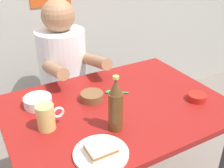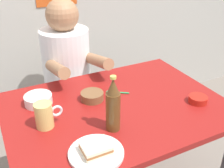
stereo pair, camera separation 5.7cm
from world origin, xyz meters
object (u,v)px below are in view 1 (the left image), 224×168
sambal_bowl_red (197,97)px  beer_mug (46,117)px  beer_bottle (116,106)px  stool (67,112)px  person_seated (63,61)px  plate_orange (101,154)px  dining_table (117,120)px  sandwich (101,149)px

sambal_bowl_red → beer_mug: bearing=168.8°
beer_bottle → stool: bearing=87.0°
person_seated → beer_mug: size_ratio=5.71×
stool → plate_orange: bearing=-100.9°
dining_table → stool: bearing=95.3°
plate_orange → stool: bearing=79.1°
person_seated → beer_mug: bearing=-115.8°
person_seated → sambal_bowl_red: 0.90m
stool → sandwich: (-0.18, -0.91, 0.42)m
person_seated → sandwich: person_seated is taller
plate_orange → beer_bottle: size_ratio=0.84×
dining_table → sandwich: bearing=-130.0°
dining_table → sandwich: (-0.23, -0.28, 0.13)m
beer_bottle → sambal_bowl_red: (0.49, 0.00, -0.10)m
plate_orange → sandwich: (0.00, 0.00, 0.02)m
person_seated → sambal_bowl_red: person_seated is taller
dining_table → beer_mug: (-0.36, -0.01, 0.15)m
dining_table → stool: 0.70m
person_seated → dining_table: bearing=-84.6°
dining_table → plate_orange: (-0.23, -0.28, 0.10)m
person_seated → sambal_bowl_red: size_ratio=7.49×
dining_table → sandwich: size_ratio=10.00×
beer_mug → sambal_bowl_red: beer_mug is taller
plate_orange → beer_mug: size_ratio=1.75×
dining_table → plate_orange: size_ratio=5.00×
sambal_bowl_red → stool: bearing=119.7°
dining_table → sambal_bowl_red: size_ratio=11.46×
plate_orange → dining_table: bearing=50.0°
dining_table → beer_mug: size_ratio=8.73×
person_seated → sambal_bowl_red: bearing=-60.0°
dining_table → stool: dining_table is taller
beer_mug → sandwich: bearing=-64.3°
stool → plate_orange: (-0.18, -0.91, 0.40)m
dining_table → plate_orange: 0.38m
stool → person_seated: 0.42m
stool → plate_orange: plate_orange is taller
sandwich → dining_table: bearing=50.0°
person_seated → plate_orange: size_ratio=3.27×
stool → beer_mug: 0.84m
beer_mug → dining_table: bearing=1.6°
sandwich → beer_bottle: bearing=41.6°
person_seated → beer_mug: 0.70m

